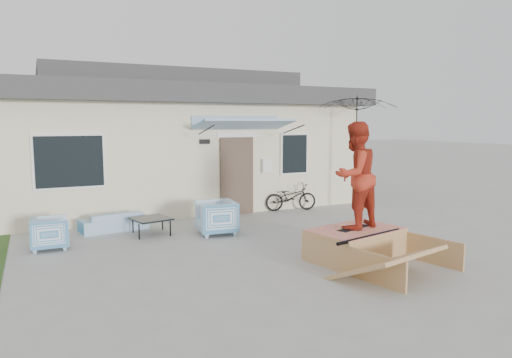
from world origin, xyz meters
name	(u,v)px	position (x,y,z in m)	size (l,w,h in m)	color
ground	(285,263)	(0.00, 0.00, 0.00)	(90.00, 90.00, 0.00)	#999995
house	(166,139)	(0.00, 7.99, 1.94)	(10.80, 8.49, 4.10)	beige
loveseat	(114,218)	(-2.34, 3.93, 0.30)	(1.51, 0.44, 0.59)	teal
armchair_left	(50,231)	(-3.73, 2.85, 0.35)	(0.69, 0.64, 0.71)	teal
armchair_right	(216,216)	(-0.32, 2.56, 0.42)	(0.82, 0.77, 0.84)	teal
coffee_table	(151,226)	(-1.65, 3.17, 0.19)	(0.76, 0.76, 0.38)	black
bicycle	(291,194)	(2.60, 4.28, 0.47)	(0.51, 1.48, 0.94)	black
patio_umbrella	(357,149)	(4.28, 3.51, 1.75)	(2.37, 2.21, 2.20)	black
skate_ramp	(355,244)	(1.32, -0.31, 0.27)	(1.64, 2.19, 0.55)	#AF8350
skateboard	(354,228)	(1.31, -0.26, 0.57)	(0.79, 0.20, 0.05)	black
skater	(355,174)	(1.31, -0.26, 1.57)	(0.95, 0.74, 1.95)	#AB2E1B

